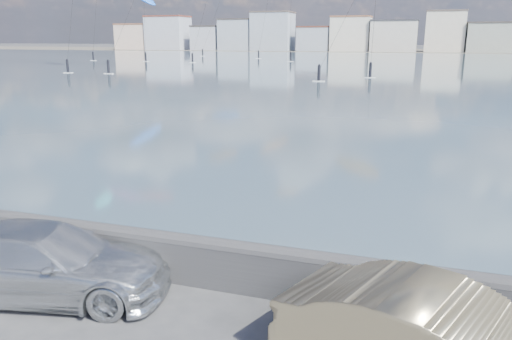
{
  "coord_description": "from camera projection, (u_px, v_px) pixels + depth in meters",
  "views": [
    {
      "loc": [
        4.23,
        -5.9,
        4.97
      ],
      "look_at": [
        1.0,
        4.0,
        2.2
      ],
      "focal_mm": 35.0,
      "sensor_mm": 36.0,
      "label": 1
    }
  ],
  "objects": [
    {
      "name": "seawall",
      "position": [
        191.0,
        257.0,
        10.3
      ],
      "size": [
        400.0,
        0.36,
        1.08
      ],
      "color": "#28282B",
      "rests_on": "ground"
    },
    {
      "name": "car_silver",
      "position": [
        45.0,
        262.0,
        9.8
      ],
      "size": [
        5.22,
        3.03,
        1.42
      ],
      "primitive_type": "imported",
      "rotation": [
        0.0,
        0.0,
        1.79
      ],
      "color": "silver",
      "rests_on": "ground"
    },
    {
      "name": "far_buildings",
      "position": [
        415.0,
        34.0,
        176.92
      ],
      "size": [
        240.79,
        13.26,
        14.6
      ],
      "color": "beige",
      "rests_on": "ground"
    },
    {
      "name": "bay_water",
      "position": [
        397.0,
        65.0,
        92.04
      ],
      "size": [
        500.0,
        177.0,
        0.0
      ],
      "primitive_type": "cube",
      "color": "#364E5E",
      "rests_on": "ground"
    },
    {
      "name": "far_shore_strip",
      "position": [
        411.0,
        51.0,
        191.72
      ],
      "size": [
        500.0,
        60.0,
        0.0
      ],
      "primitive_type": "cube",
      "color": "#4C473D",
      "rests_on": "ground"
    }
  ]
}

